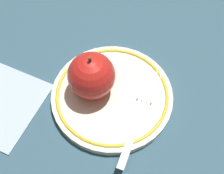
# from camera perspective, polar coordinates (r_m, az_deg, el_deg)

# --- Properties ---
(ground_plane) EXTENTS (2.00, 2.00, 0.00)m
(ground_plane) POSITION_cam_1_polar(r_m,az_deg,el_deg) (0.54, -1.52, -2.47)
(ground_plane) COLOR #325262
(plate) EXTENTS (0.21, 0.21, 0.02)m
(plate) POSITION_cam_1_polar(r_m,az_deg,el_deg) (0.53, 0.00, -1.58)
(plate) COLOR #ECE2C4
(plate) RESTS_ON ground_plane
(apple_red_whole) EXTENTS (0.08, 0.08, 0.09)m
(apple_red_whole) POSITION_cam_1_polar(r_m,az_deg,el_deg) (0.50, -3.78, 2.08)
(apple_red_whole) COLOR red
(apple_red_whole) RESTS_ON plate
(fork) EXTENTS (0.07, 0.19, 0.00)m
(fork) POSITION_cam_1_polar(r_m,az_deg,el_deg) (0.50, 4.79, -5.71)
(fork) COLOR silver
(fork) RESTS_ON plate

